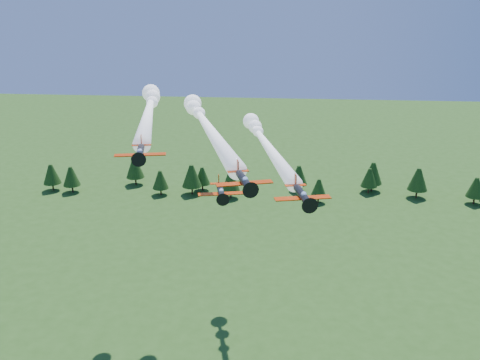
# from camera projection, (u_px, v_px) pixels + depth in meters

# --- Properties ---
(plane_lead) EXTENTS (20.43, 53.27, 3.70)m
(plane_lead) POSITION_uv_depth(u_px,v_px,m) (206.00, 124.00, 94.56)
(plane_lead) COLOR black
(plane_lead) RESTS_ON ground
(plane_left) EXTENTS (14.59, 49.14, 3.70)m
(plane_left) POSITION_uv_depth(u_px,v_px,m) (149.00, 110.00, 97.66)
(plane_left) COLOR black
(plane_left) RESTS_ON ground
(plane_right) EXTENTS (17.26, 53.11, 3.70)m
(plane_right) POSITION_uv_depth(u_px,v_px,m) (265.00, 143.00, 106.99)
(plane_right) COLOR black
(plane_right) RESTS_ON ground
(plane_slot) EXTENTS (7.32, 8.05, 2.56)m
(plane_slot) POSITION_uv_depth(u_px,v_px,m) (221.00, 191.00, 84.30)
(plane_slot) COLOR black
(plane_slot) RESTS_ON ground
(treeline) EXTENTS (163.82, 19.83, 11.05)m
(treeline) POSITION_uv_depth(u_px,v_px,m) (275.00, 177.00, 191.39)
(treeline) COLOR #382314
(treeline) RESTS_ON ground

